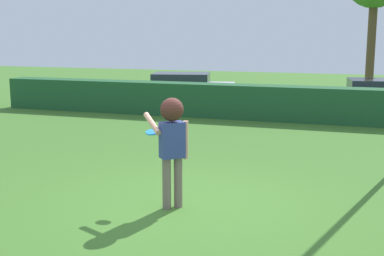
{
  "coord_description": "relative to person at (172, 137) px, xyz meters",
  "views": [
    {
      "loc": [
        2.77,
        -7.75,
        2.81
      ],
      "look_at": [
        -0.11,
        0.85,
        1.15
      ],
      "focal_mm": 48.7,
      "sensor_mm": 36.0,
      "label": 1
    }
  ],
  "objects": [
    {
      "name": "frisbee",
      "position": [
        -0.43,
        0.23,
        0.0
      ],
      "size": [
        0.24,
        0.24,
        0.07
      ],
      "color": "#268CE5"
    },
    {
      "name": "hedge_row",
      "position": [
        0.11,
        9.24,
        -0.62
      ],
      "size": [
        19.97,
        0.9,
        1.12
      ],
      "primitive_type": "cube",
      "color": "#20532D",
      "rests_on": "ground"
    },
    {
      "name": "parked_car_silver",
      "position": [
        -4.07,
        11.84,
        -0.5
      ],
      "size": [
        4.47,
        2.56,
        1.25
      ],
      "color": "#B7B7BC",
      "rests_on": "ground"
    },
    {
      "name": "ground_plane",
      "position": [
        0.11,
        0.14,
        -1.18
      ],
      "size": [
        60.0,
        60.0,
        0.0
      ],
      "primitive_type": "plane",
      "color": "#407129"
    },
    {
      "name": "parked_car_blue",
      "position": [
        3.43,
        11.32,
        -0.5
      ],
      "size": [
        4.41,
        2.32,
        1.25
      ],
      "color": "#263FA5",
      "rests_on": "ground"
    },
    {
      "name": "person",
      "position": [
        0.0,
        0.0,
        0.0
      ],
      "size": [
        0.82,
        0.51,
        1.81
      ],
      "color": "#75625B",
      "rests_on": "ground"
    }
  ]
}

